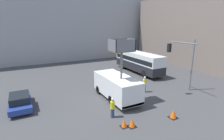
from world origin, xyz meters
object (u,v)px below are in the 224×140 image
traffic_cone_far_side (173,114)px  road_worker_directing (144,84)px  city_bus (138,61)px  utility_truck (117,85)px  traffic_cone_near_truck (132,123)px  road_worker_near_truck (112,108)px  traffic_light_pole (184,57)px  parked_car_curbside (20,101)px  traffic_cone_mid_road (124,123)px

traffic_cone_far_side → road_worker_directing: bearing=76.0°
city_bus → traffic_cone_far_side: size_ratio=12.91×
utility_truck → traffic_cone_near_truck: size_ratio=9.22×
road_worker_near_truck → road_worker_directing: bearing=130.7°
traffic_light_pole → parked_car_curbside: size_ratio=1.39×
city_bus → traffic_cone_far_side: city_bus is taller
traffic_light_pole → parked_car_curbside: (-16.64, 4.01, -3.38)m
utility_truck → traffic_cone_near_truck: utility_truck is taller
traffic_cone_mid_road → parked_car_curbside: 9.98m
city_bus → traffic_light_pole: traffic_light_pole is taller
traffic_light_pole → parked_car_curbside: bearing=166.4°
road_worker_directing → traffic_cone_mid_road: size_ratio=3.01×
road_worker_near_truck → traffic_cone_far_side: road_worker_near_truck is taller
road_worker_directing → traffic_cone_mid_road: road_worker_directing is taller
traffic_light_pole → road_worker_near_truck: traffic_light_pole is taller
road_worker_near_truck → parked_car_curbside: bearing=-117.3°
utility_truck → parked_car_curbside: bearing=165.7°
road_worker_near_truck → traffic_cone_far_side: 5.13m
traffic_cone_far_side → parked_car_curbside: 13.81m
utility_truck → road_worker_directing: utility_truck is taller
parked_car_curbside → road_worker_directing: bearing=-9.4°
parked_car_curbside → traffic_cone_far_side: bearing=-34.9°
road_worker_near_truck → traffic_light_pole: bearing=109.6°
road_worker_near_truck → traffic_cone_near_truck: (0.68, -1.95, -0.55)m
road_worker_directing → traffic_cone_mid_road: 7.71m
utility_truck → road_worker_directing: size_ratio=3.35×
utility_truck → traffic_cone_far_side: (2.33, -5.61, -1.16)m
city_bus → utility_truck: bearing=115.3°
traffic_light_pole → traffic_cone_near_truck: 10.44m
road_worker_directing → traffic_cone_mid_road: bearing=130.1°
traffic_cone_near_truck → traffic_cone_far_side: (3.80, -0.50, 0.05)m
city_bus → traffic_light_pole: 9.77m
city_bus → traffic_light_pole: (-0.72, -9.49, 2.18)m
road_worker_near_truck → traffic_cone_mid_road: (0.12, -1.69, -0.58)m
traffic_cone_mid_road → parked_car_curbside: parked_car_curbside is taller
road_worker_directing → city_bus: bearing=-31.9°
traffic_cone_mid_road → traffic_cone_far_side: size_ratio=0.80×
utility_truck → city_bus: 11.43m
traffic_light_pole → traffic_cone_mid_road: bearing=-162.1°
road_worker_near_truck → traffic_cone_near_truck: 2.14m
traffic_light_pole → traffic_cone_mid_road: size_ratio=9.61×
city_bus → road_worker_near_truck: size_ratio=5.74×
traffic_light_pole → utility_truck: bearing=167.3°
city_bus → traffic_cone_near_truck: 16.29m
city_bus → traffic_cone_far_side: 14.76m
city_bus → traffic_light_pole: size_ratio=1.68×
utility_truck → traffic_cone_mid_road: bearing=-112.8°
utility_truck → parked_car_curbside: (-8.99, 2.29, -0.82)m
road_worker_directing → road_worker_near_truck: bearing=118.7°
traffic_cone_mid_road → traffic_cone_far_side: traffic_cone_far_side is taller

